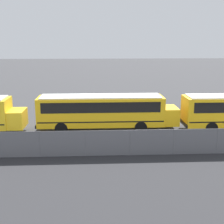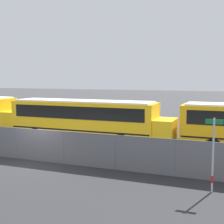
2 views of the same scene
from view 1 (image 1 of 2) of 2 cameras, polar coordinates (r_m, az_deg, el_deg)
school_bus_2 at (r=26.93m, az=-1.49°, el=0.44°), size 12.15×2.51×3.08m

